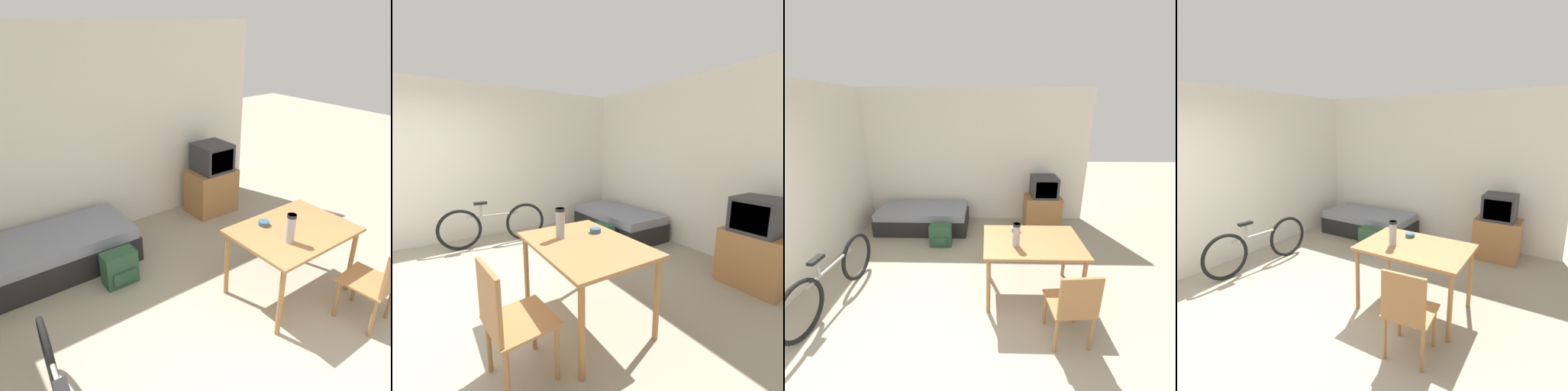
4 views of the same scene
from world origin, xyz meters
TOP-DOWN VIEW (x-y plane):
  - ground_plane at (0.00, 0.00)m, footprint 20.00×20.00m
  - wall_back at (0.00, 3.88)m, footprint 5.04×0.06m
  - wall_left at (-2.05, 1.92)m, footprint 0.06×4.85m
  - daybed at (-0.80, 3.32)m, footprint 1.76×0.89m
  - tv at (1.58, 3.44)m, footprint 0.69×0.49m
  - dining_table at (1.03, 1.43)m, footprint 1.21×0.86m
  - wooden_chair at (1.33, 0.63)m, footprint 0.47×0.47m
  - bicycle at (-1.44, 1.19)m, footprint 0.22×1.70m
  - thermos_flask at (0.81, 1.30)m, footprint 0.09×0.09m
  - mate_bowl at (0.85, 1.68)m, footprint 0.11×0.11m
  - backpack at (-0.35, 2.64)m, footprint 0.37×0.24m

SIDE VIEW (x-z plane):
  - ground_plane at x=0.00m, z-range 0.00..0.00m
  - backpack at x=-0.35m, z-range 0.00..0.39m
  - daybed at x=-0.80m, z-range 0.00..0.45m
  - bicycle at x=-1.44m, z-range -0.03..0.72m
  - tv at x=1.58m, z-range -0.04..1.03m
  - wooden_chair at x=1.33m, z-range 0.06..0.95m
  - dining_table at x=1.03m, z-range 0.30..1.07m
  - mate_bowl at x=0.85m, z-range 0.77..0.82m
  - thermos_flask at x=0.81m, z-range 0.79..1.08m
  - wall_left at x=-2.05m, z-range 0.00..2.70m
  - wall_back at x=0.00m, z-range 0.00..2.70m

